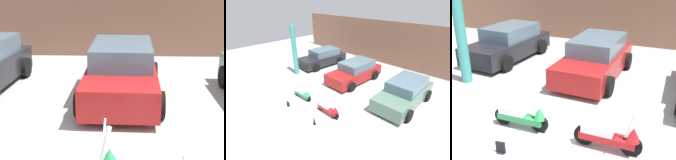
{
  "view_description": "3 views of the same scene",
  "coord_description": "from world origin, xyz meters",
  "views": [
    {
      "loc": [
        -0.41,
        -3.24,
        2.87
      ],
      "look_at": [
        -0.63,
        2.81,
        0.95
      ],
      "focal_mm": 55.0,
      "sensor_mm": 36.0,
      "label": 1
    },
    {
      "loc": [
        5.89,
        -3.6,
        4.99
      ],
      "look_at": [
        0.06,
        2.42,
        0.92
      ],
      "focal_mm": 28.0,
      "sensor_mm": 36.0,
      "label": 2
    },
    {
      "loc": [
        1.98,
        -3.79,
        3.51
      ],
      "look_at": [
        -0.69,
        2.45,
        0.62
      ],
      "focal_mm": 45.0,
      "sensor_mm": 36.0,
      "label": 3
    }
  ],
  "objects": [
    {
      "name": "wall_back",
      "position": [
        0.0,
        8.69,
        1.66
      ],
      "size": [
        19.6,
        0.12,
        3.31
      ],
      "primitive_type": "cube",
      "color": "#845B47",
      "rests_on": "ground_plane"
    },
    {
      "name": "car_rear_center",
      "position": [
        -0.46,
        4.5,
        0.61
      ],
      "size": [
        1.89,
        3.8,
        1.28
      ],
      "rotation": [
        0.0,
        0.0,
        -1.59
      ],
      "color": "maroon",
      "rests_on": "ground_plane"
    }
  ]
}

